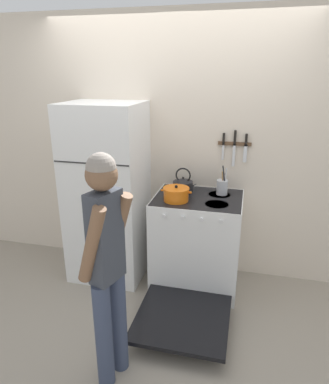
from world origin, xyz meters
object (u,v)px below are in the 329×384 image
at_px(utensil_jar, 222,187).
at_px(dutch_oven_pot, 176,194).
at_px(tea_kettle, 183,185).
at_px(person, 107,261).
at_px(stove_range, 196,244).
at_px(refrigerator, 107,193).

bearing_deg(utensil_jar, dutch_oven_pot, -145.51).
xyz_separation_m(tea_kettle, utensil_jar, (0.37, 0.01, 0.01)).
bearing_deg(dutch_oven_pot, person, -100.51).
xyz_separation_m(stove_range, person, (-0.38, -1.19, 0.45)).
xyz_separation_m(refrigerator, tea_kettle, (0.74, 0.12, 0.11)).
distance_m(stove_range, person, 1.33).
distance_m(refrigerator, stove_range, 1.00).
distance_m(refrigerator, person, 1.34).
relative_size(stove_range, tea_kettle, 5.78).
bearing_deg(utensil_jar, tea_kettle, -178.99).
distance_m(dutch_oven_pot, utensil_jar, 0.47).
height_order(refrigerator, stove_range, refrigerator).
height_order(tea_kettle, utensil_jar, utensil_jar).
bearing_deg(utensil_jar, refrigerator, -173.48).
height_order(refrigerator, utensil_jar, refrigerator).
xyz_separation_m(stove_range, tea_kettle, (-0.17, 0.17, 0.53)).
relative_size(tea_kettle, utensil_jar, 0.86).
bearing_deg(dutch_oven_pot, tea_kettle, 86.87).
distance_m(dutch_oven_pot, person, 1.12).
height_order(refrigerator, person, refrigerator).
bearing_deg(tea_kettle, stove_range, -45.02).
bearing_deg(dutch_oven_pot, utensil_jar, 34.49).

